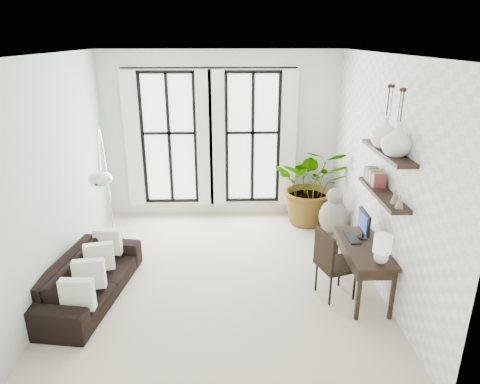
{
  "coord_description": "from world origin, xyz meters",
  "views": [
    {
      "loc": [
        0.12,
        -5.61,
        3.41
      ],
      "look_at": [
        0.29,
        0.3,
        1.25
      ],
      "focal_mm": 32.0,
      "sensor_mm": 36.0,
      "label": 1
    }
  ],
  "objects_px": {
    "arc_lamp": "(102,160)",
    "plant": "(312,185)",
    "desk_chair": "(331,260)",
    "sofa": "(89,278)",
    "desk": "(365,251)",
    "buddha": "(333,219)"
  },
  "relations": [
    {
      "from": "arc_lamp",
      "to": "plant",
      "type": "bearing_deg",
      "value": 24.63
    },
    {
      "from": "desk",
      "to": "arc_lamp",
      "type": "xyz_separation_m",
      "value": [
        -3.65,
        0.96,
        1.03
      ]
    },
    {
      "from": "arc_lamp",
      "to": "buddha",
      "type": "relative_size",
      "value": 2.27
    },
    {
      "from": "plant",
      "to": "buddha",
      "type": "xyz_separation_m",
      "value": [
        0.24,
        -0.8,
        -0.36
      ]
    },
    {
      "from": "desk_chair",
      "to": "buddha",
      "type": "relative_size",
      "value": 1.01
    },
    {
      "from": "plant",
      "to": "buddha",
      "type": "distance_m",
      "value": 0.91
    },
    {
      "from": "sofa",
      "to": "buddha",
      "type": "bearing_deg",
      "value": -57.64
    },
    {
      "from": "sofa",
      "to": "desk",
      "type": "bearing_deg",
      "value": -82.53
    },
    {
      "from": "desk_chair",
      "to": "arc_lamp",
      "type": "bearing_deg",
      "value": 145.38
    },
    {
      "from": "desk_chair",
      "to": "buddha",
      "type": "bearing_deg",
      "value": 57.57
    },
    {
      "from": "desk",
      "to": "plant",
      "type": "bearing_deg",
      "value": 95.55
    },
    {
      "from": "sofa",
      "to": "desk",
      "type": "distance_m",
      "value": 3.77
    },
    {
      "from": "buddha",
      "to": "sofa",
      "type": "bearing_deg",
      "value": -156.37
    },
    {
      "from": "desk",
      "to": "buddha",
      "type": "bearing_deg",
      "value": 90.25
    },
    {
      "from": "sofa",
      "to": "buddha",
      "type": "distance_m",
      "value": 4.08
    },
    {
      "from": "arc_lamp",
      "to": "buddha",
      "type": "height_order",
      "value": "arc_lamp"
    },
    {
      "from": "sofa",
      "to": "plant",
      "type": "relative_size",
      "value": 1.31
    },
    {
      "from": "desk_chair",
      "to": "buddha",
      "type": "height_order",
      "value": "desk_chair"
    },
    {
      "from": "sofa",
      "to": "buddha",
      "type": "height_order",
      "value": "buddha"
    },
    {
      "from": "plant",
      "to": "desk",
      "type": "distance_m",
      "value": 2.53
    },
    {
      "from": "desk",
      "to": "arc_lamp",
      "type": "relative_size",
      "value": 0.57
    },
    {
      "from": "desk_chair",
      "to": "arc_lamp",
      "type": "relative_size",
      "value": 0.45
    }
  ]
}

